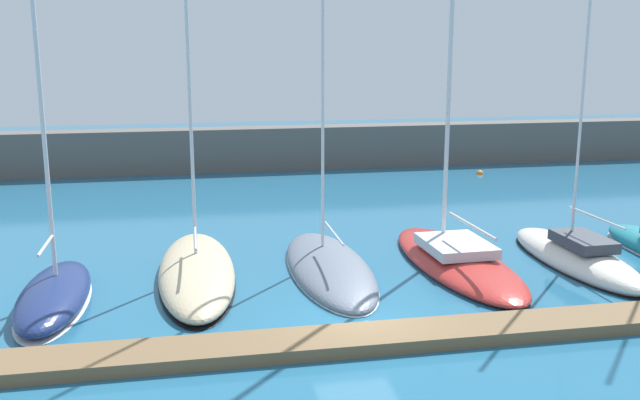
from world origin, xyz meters
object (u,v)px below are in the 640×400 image
(sailboat_sand_third, at_px, (197,269))
(sailboat_navy_second, at_px, (54,294))
(mooring_buoy_orange, at_px, (480,174))
(sailboat_ivory_sixth, at_px, (576,257))
(sailboat_red_fifth, at_px, (456,256))
(sailboat_slate_fourth, at_px, (329,266))

(sailboat_sand_third, bearing_deg, sailboat_navy_second, 111.91)
(sailboat_navy_second, height_order, mooring_buoy_orange, sailboat_navy_second)
(sailboat_sand_third, xyz_separation_m, sailboat_ivory_sixth, (14.84, -1.09, -0.03))
(sailboat_sand_third, distance_m, mooring_buoy_orange, 26.70)
(sailboat_red_fifth, relative_size, mooring_buoy_orange, 37.34)
(sailboat_ivory_sixth, bearing_deg, mooring_buoy_orange, -13.96)
(sailboat_sand_third, relative_size, sailboat_ivory_sixth, 1.51)
(sailboat_navy_second, relative_size, sailboat_sand_third, 0.57)
(sailboat_navy_second, bearing_deg, sailboat_sand_third, -68.13)
(sailboat_ivory_sixth, xyz_separation_m, mooring_buoy_orange, (4.44, 19.56, -0.31))
(sailboat_navy_second, relative_size, sailboat_slate_fourth, 0.64)
(sailboat_navy_second, distance_m, sailboat_red_fifth, 14.92)
(mooring_buoy_orange, bearing_deg, sailboat_sand_third, -136.24)
(sailboat_slate_fourth, height_order, sailboat_red_fifth, sailboat_slate_fourth)
(sailboat_navy_second, xyz_separation_m, sailboat_red_fifth, (14.85, 1.44, 0.01))
(sailboat_slate_fourth, height_order, sailboat_ivory_sixth, sailboat_slate_fourth)
(sailboat_slate_fourth, xyz_separation_m, sailboat_red_fifth, (5.06, -0.31, 0.19))
(sailboat_sand_third, xyz_separation_m, sailboat_slate_fourth, (5.04, -0.10, -0.14))
(sailboat_sand_third, xyz_separation_m, mooring_buoy_orange, (19.28, 18.47, -0.34))
(sailboat_ivory_sixth, bearing_deg, sailboat_slate_fourth, 83.05)
(sailboat_sand_third, height_order, mooring_buoy_orange, sailboat_sand_third)
(sailboat_sand_third, relative_size, sailboat_slate_fourth, 1.12)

